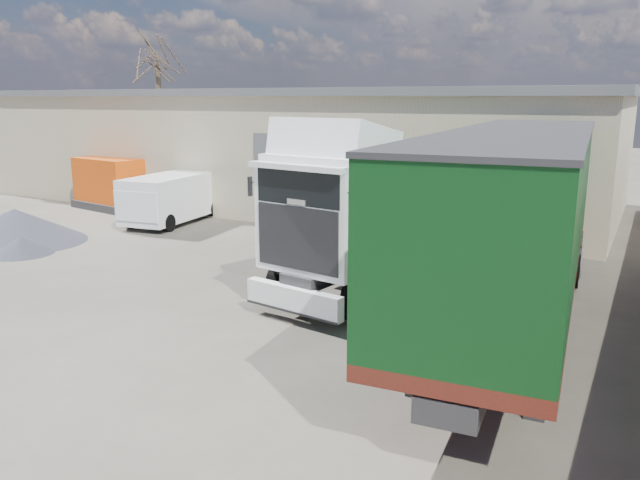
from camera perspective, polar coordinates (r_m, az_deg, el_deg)
The scene contains 8 objects.
ground at distance 15.44m, azimuth -14.33°, elevation -6.20°, with size 120.00×120.00×0.00m, color black.
warehouse at distance 31.18m, azimuth -2.76°, elevation 8.66°, with size 30.60×12.60×5.42m.
bare_tree at distance 41.65m, azimuth -14.73°, elevation 16.56°, with size 4.00×4.00×9.60m.
tractor_unit at distance 15.30m, azimuth 2.74°, elevation 1.40°, with size 3.54×7.05×4.52m.
box_trailer at distance 14.09m, azimuth 17.43°, elevation 2.77°, with size 3.76×13.07×4.29m.
panel_van at distance 25.73m, azimuth -13.58°, elevation 3.70°, with size 2.51×4.94×1.94m.
orange_skip at distance 30.07m, azimuth -18.29°, elevation 4.69°, with size 4.01×2.89×2.30m.
gravel_heap at distance 24.67m, azimuth -26.13°, elevation 1.23°, with size 6.33×5.75×1.13m.
Camera 1 is at (10.05, -10.64, 4.94)m, focal length 35.00 mm.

